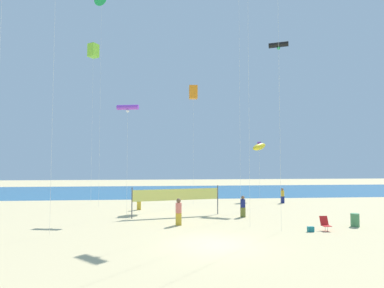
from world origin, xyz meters
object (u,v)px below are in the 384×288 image
kite_black_tube (279,45)px  folding_beach_chair (325,223)px  volleyball_net (177,196)px  kite_yellow_inflatable (259,147)px  kite_orange_box (193,92)px  beachgoer_coral_shirt (179,211)px  beachgoer_navy_shirt (243,206)px  kite_violet_tube (128,108)px  trash_barrel (355,220)px  beach_handbag (311,229)px  kite_green_delta (102,0)px  beachgoer_teal_shirt (139,200)px  kite_lime_box (93,51)px

kite_black_tube → folding_beach_chair: bearing=-100.2°
volleyball_net → kite_yellow_inflatable: kite_yellow_inflatable is taller
kite_orange_box → beachgoer_coral_shirt: bearing=-100.7°
beachgoer_navy_shirt → kite_black_tube: (6.70, 9.59, 16.75)m
beachgoer_coral_shirt → kite_violet_tube: bearing=142.7°
trash_barrel → beach_handbag: 3.95m
beachgoer_navy_shirt → kite_green_delta: (-12.61, 6.90, 19.79)m
beachgoer_teal_shirt → kite_orange_box: kite_orange_box is taller
beachgoer_coral_shirt → folding_beach_chair: beachgoer_coral_shirt is taller
kite_black_tube → beach_handbag: bearing=-104.0°
beachgoer_coral_shirt → volleyball_net: bearing=100.0°
beachgoer_coral_shirt → beachgoer_teal_shirt: bearing=124.2°
beach_handbag → kite_orange_box: bearing=115.3°
folding_beach_chair → kite_green_delta: (-16.64, 12.11, 20.22)m
trash_barrel → kite_lime_box: size_ratio=0.05×
beach_handbag → kite_green_delta: (-15.55, 12.38, 20.53)m
beachgoer_navy_shirt → kite_violet_tube: bearing=85.1°
folding_beach_chair → kite_green_delta: kite_green_delta is taller
kite_lime_box → kite_violet_tube: bearing=-58.9°
trash_barrel → kite_yellow_inflatable: size_ratio=0.13×
beachgoer_teal_shirt → kite_lime_box: bearing=155.8°
beachgoer_teal_shirt → beachgoer_coral_shirt: size_ratio=0.89×
folding_beach_chair → kite_orange_box: kite_orange_box is taller
beach_handbag → folding_beach_chair: bearing=14.3°
trash_barrel → kite_violet_tube: bearing=159.9°
trash_barrel → kite_orange_box: size_ratio=0.07×
beachgoer_navy_shirt → beach_handbag: bearing=-146.7°
beachgoer_teal_shirt → trash_barrel: 17.53m
kite_green_delta → trash_barrel: bearing=-29.9°
trash_barrel → kite_yellow_inflatable: kite_yellow_inflatable is taller
trash_barrel → beach_handbag: bearing=-161.1°
folding_beach_chair → trash_barrel: folding_beach_chair is taller
beachgoer_coral_shirt → kite_green_delta: bearing=137.3°
beachgoer_teal_shirt → beachgoer_navy_shirt: 9.64m
trash_barrel → kite_green_delta: bearing=150.1°
kite_orange_box → kite_green_delta: bearing=-175.3°
beachgoer_teal_shirt → folding_beach_chair: (12.55, -9.74, -0.41)m
beachgoer_navy_shirt → kite_yellow_inflatable: size_ratio=0.25×
kite_yellow_inflatable → beachgoer_navy_shirt: bearing=-113.1°
beachgoer_navy_shirt → kite_orange_box: 13.55m
volleyball_net → kite_green_delta: kite_green_delta is taller
beachgoer_teal_shirt → kite_violet_tube: size_ratio=0.18×
beachgoer_coral_shirt → kite_yellow_inflatable: (10.06, 14.06, 5.13)m
trash_barrel → beach_handbag: (-3.73, -1.28, -0.28)m
kite_violet_tube → kite_black_tube: size_ratio=0.51×
beachgoer_navy_shirt → beachgoer_coral_shirt: 5.90m
beachgoer_navy_shirt → beachgoer_teal_shirt: bearing=67.0°
beachgoer_coral_shirt → folding_beach_chair: bearing=-5.1°
kite_green_delta → kite_black_tube: size_ratio=1.19×
beachgoer_coral_shirt → volleyball_net: (-0.01, 3.57, 0.64)m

